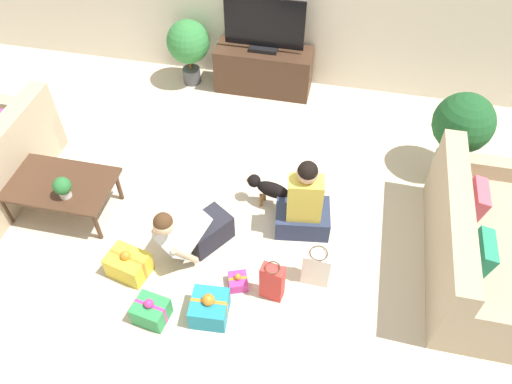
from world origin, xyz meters
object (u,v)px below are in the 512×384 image
(potted_plant_back_left, at_px, (188,44))
(gift_box_c, at_px, (128,264))
(person_kneeling, at_px, (192,230))
(sofa_right, at_px, (477,247))
(person_sitting, at_px, (304,205))
(gift_box_a, at_px, (210,308))
(tv_console, at_px, (264,70))
(gift_bag_b, at_px, (272,282))
(dog, at_px, (269,189))
(gift_box_b, at_px, (151,311))
(gift_box_d, at_px, (238,281))
(potted_plant_corner_right, at_px, (462,127))
(coffee_table, at_px, (58,185))
(gift_bag_a, at_px, (317,267))
(tv, at_px, (264,28))
(tabletop_plant, at_px, (62,187))

(potted_plant_back_left, distance_m, gift_box_c, 3.03)
(potted_plant_back_left, bearing_deg, person_kneeling, -72.57)
(sofa_right, bearing_deg, potted_plant_back_left, 56.12)
(person_sitting, xyz_separation_m, gift_box_a, (-0.62, -1.12, -0.21))
(sofa_right, relative_size, tv_console, 1.53)
(sofa_right, bearing_deg, gift_bag_b, 111.76)
(dog, bearing_deg, gift_box_b, -13.09)
(dog, height_order, gift_box_b, dog)
(sofa_right, relative_size, person_sitting, 2.00)
(gift_bag_b, bearing_deg, gift_box_b, -155.53)
(sofa_right, bearing_deg, person_sitting, 85.58)
(gift_box_b, distance_m, gift_box_d, 0.80)
(potted_plant_corner_right, xyz_separation_m, gift_box_c, (-2.90, -2.00, -0.49))
(gift_box_d, distance_m, gift_bag_b, 0.35)
(dog, bearing_deg, coffee_table, -62.90)
(gift_bag_b, bearing_deg, coffee_table, 166.44)
(sofa_right, relative_size, gift_bag_a, 4.50)
(coffee_table, distance_m, person_kneeling, 1.43)
(tv_console, xyz_separation_m, gift_box_a, (0.21, -3.31, -0.17))
(tv, xyz_separation_m, dog, (0.45, -1.95, -0.63))
(tv, height_order, person_kneeling, tv)
(gift_bag_a, bearing_deg, potted_plant_corner_right, 54.48)
(gift_box_d, relative_size, gift_bag_a, 0.54)
(gift_box_c, bearing_deg, gift_bag_b, 1.65)
(coffee_table, xyz_separation_m, gift_box_d, (1.91, -0.50, -0.31))
(tv_console, relative_size, tabletop_plant, 5.38)
(gift_box_c, distance_m, tabletop_plant, 0.95)
(coffee_table, distance_m, gift_box_a, 1.96)
(potted_plant_corner_right, bearing_deg, person_kneeling, -145.62)
(gift_bag_a, relative_size, gift_bag_b, 0.95)
(tv, height_order, dog, tv)
(tv, height_order, gift_box_d, tv)
(tv_console, relative_size, gift_box_d, 5.42)
(gift_box_d, xyz_separation_m, tabletop_plant, (-1.74, 0.36, 0.47))
(potted_plant_back_left, height_order, gift_bag_b, potted_plant_back_left)
(gift_box_a, bearing_deg, gift_box_d, 64.51)
(gift_bag_b, bearing_deg, sofa_right, 21.76)
(gift_box_d, height_order, tabletop_plant, tabletop_plant)
(sofa_right, xyz_separation_m, person_sitting, (-1.58, 0.12, 0.04))
(tv_console, xyz_separation_m, potted_plant_back_left, (-0.95, -0.05, 0.27))
(gift_box_b, bearing_deg, tv, 85.49)
(sofa_right, bearing_deg, gift_bag_a, 108.07)
(tv_console, distance_m, gift_box_a, 3.32)
(tv_console, height_order, gift_bag_a, tv_console)
(gift_box_a, relative_size, gift_box_c, 0.81)
(coffee_table, xyz_separation_m, tv, (1.54, 2.46, 0.50))
(tv, xyz_separation_m, gift_box_c, (-0.63, -3.03, -0.75))
(gift_box_c, bearing_deg, gift_box_b, -47.65)
(tv_console, bearing_deg, gift_box_b, -94.51)
(gift_box_c, bearing_deg, gift_box_a, -17.99)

